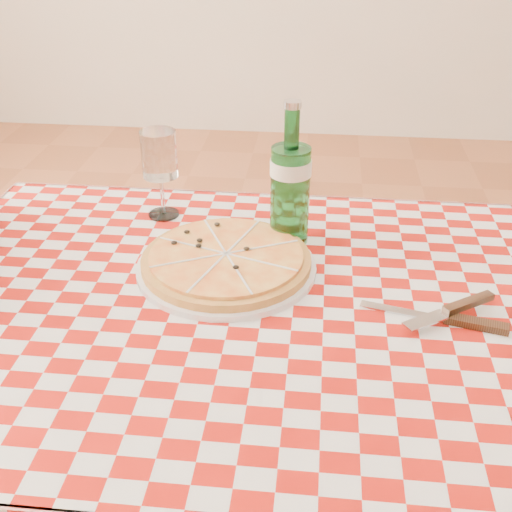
{
  "coord_description": "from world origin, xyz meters",
  "views": [
    {
      "loc": [
        0.08,
        -0.92,
        1.4
      ],
      "look_at": [
        -0.02,
        0.06,
        0.82
      ],
      "focal_mm": 45.0,
      "sensor_mm": 36.0,
      "label": 1
    }
  ],
  "objects": [
    {
      "name": "water_bottle",
      "position": [
        0.03,
        0.23,
        0.9
      ],
      "size": [
        0.1,
        0.1,
        0.29
      ],
      "primitive_type": null,
      "rotation": [
        0.0,
        0.0,
        -0.28
      ],
      "color": "#1A6927",
      "rests_on": "tablecloth"
    },
    {
      "name": "cutlery",
      "position": [
        0.3,
        -0.02,
        0.77
      ],
      "size": [
        0.31,
        0.27,
        0.03
      ],
      "primitive_type": null,
      "rotation": [
        0.0,
        0.0,
        0.25
      ],
      "color": "silver",
      "rests_on": "tablecloth"
    },
    {
      "name": "wine_glass",
      "position": [
        -0.25,
        0.32,
        0.85
      ],
      "size": [
        0.1,
        0.1,
        0.19
      ],
      "primitive_type": null,
      "rotation": [
        0.0,
        0.0,
        0.37
      ],
      "color": "white",
      "rests_on": "tablecloth"
    },
    {
      "name": "dining_table",
      "position": [
        0.0,
        0.0,
        0.66
      ],
      "size": [
        1.2,
        0.8,
        0.75
      ],
      "color": "brown",
      "rests_on": "ground"
    },
    {
      "name": "pizza_plate",
      "position": [
        -0.08,
        0.1,
        0.78
      ],
      "size": [
        0.43,
        0.43,
        0.04
      ],
      "primitive_type": null,
      "rotation": [
        0.0,
        0.0,
        -0.33
      ],
      "color": "#CB8A43",
      "rests_on": "tablecloth"
    },
    {
      "name": "tablecloth",
      "position": [
        0.0,
        0.0,
        0.75
      ],
      "size": [
        1.3,
        0.9,
        0.01
      ],
      "primitive_type": "cube",
      "color": "#971009",
      "rests_on": "dining_table"
    }
  ]
}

